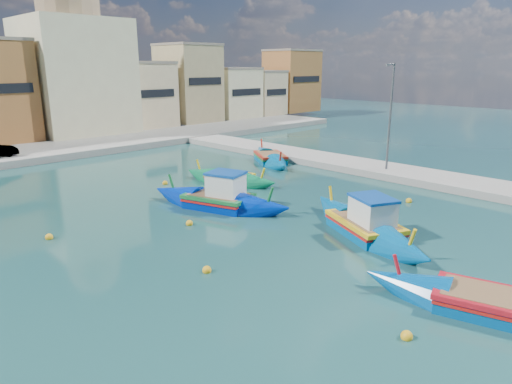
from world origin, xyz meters
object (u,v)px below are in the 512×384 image
church_block (74,60)px  luzzu_blue_cabin (219,201)px  quay_street_lamp (390,116)px  luzzu_green (229,179)px  luzzu_cyan_mid (270,159)px  luzzu_turquoise_cabin (365,227)px  luzzu_blue_south (491,306)px

church_block → luzzu_blue_cabin: 32.90m
quay_street_lamp → luzzu_green: quay_street_lamp is taller
luzzu_green → church_block: bearing=85.6°
quay_street_lamp → luzzu_cyan_mid: size_ratio=0.95×
luzzu_cyan_mid → luzzu_green: 7.65m
luzzu_turquoise_cabin → luzzu_blue_cabin: 8.50m
quay_street_lamp → church_block: bearing=102.3°
luzzu_cyan_mid → luzzu_green: luzzu_cyan_mid is taller
luzzu_blue_cabin → luzzu_turquoise_cabin: bearing=-75.5°
luzzu_blue_cabin → luzzu_green: 5.62m
church_block → luzzu_cyan_mid: church_block is taller
luzzu_blue_cabin → quay_street_lamp: bearing=-11.2°
quay_street_lamp → luzzu_cyan_mid: quay_street_lamp is taller
church_block → luzzu_cyan_mid: bearing=-78.5°
quay_street_lamp → luzzu_blue_cabin: 14.52m
luzzu_turquoise_cabin → luzzu_green: luzzu_turquoise_cabin is taller
church_block → luzzu_blue_south: bearing=-99.2°
luzzu_green → quay_street_lamp: bearing=-34.2°
luzzu_cyan_mid → luzzu_green: bearing=-158.3°
luzzu_blue_south → church_block: bearing=80.8°
quay_street_lamp → luzzu_turquoise_cabin: size_ratio=0.83×
luzzu_turquoise_cabin → luzzu_blue_south: 7.61m
church_block → luzzu_blue_cabin: (-6.26, -31.29, -8.01)m
luzzu_blue_cabin → luzzu_cyan_mid: size_ratio=1.11×
church_block → luzzu_turquoise_cabin: size_ratio=1.98×
luzzu_turquoise_cabin → luzzu_green: (2.02, 12.01, -0.12)m
luzzu_blue_cabin → luzzu_cyan_mid: bearing=30.4°
quay_street_lamp → luzzu_blue_south: 19.80m
church_block → luzzu_blue_cabin: size_ratio=2.04×
quay_street_lamp → luzzu_turquoise_cabin: 13.42m
luzzu_green → luzzu_cyan_mid: bearing=21.7°
luzzu_turquoise_cabin → quay_street_lamp: bearing=25.5°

